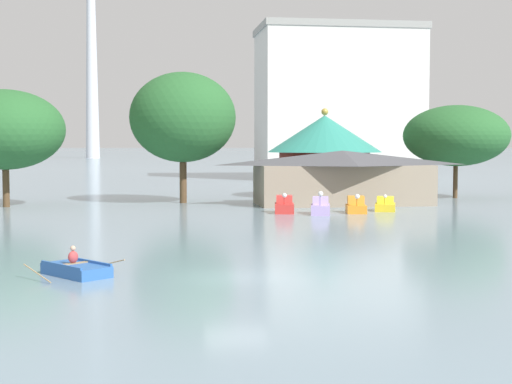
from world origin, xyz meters
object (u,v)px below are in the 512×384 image
at_px(pedal_boat_orange, 356,206).
at_px(pedal_boat_yellow, 385,205).
at_px(pedal_boat_lavender, 320,207).
at_px(rowboat_with_rower, 76,269).
at_px(boathouse, 343,176).
at_px(background_building_block, 338,103).
at_px(pedal_boat_red, 284,206).
at_px(shoreline_tree_right, 456,136).
at_px(shoreline_tree_tall_left, 5,130).
at_px(shoreline_tree_mid, 183,117).
at_px(green_roof_pavilion, 325,151).

bearing_deg(pedal_boat_orange, pedal_boat_yellow, 127.95).
bearing_deg(pedal_boat_lavender, rowboat_with_rower, -19.58).
relative_size(boathouse, background_building_block, 0.66).
bearing_deg(pedal_boat_orange, rowboat_with_rower, -25.95).
bearing_deg(background_building_block, pedal_boat_lavender, -105.56).
relative_size(rowboat_with_rower, pedal_boat_lavender, 1.32).
bearing_deg(background_building_block, pedal_boat_red, -108.30).
xyz_separation_m(shoreline_tree_right, background_building_block, (-0.97, 42.90, 5.49)).
bearing_deg(pedal_boat_yellow, pedal_boat_lavender, -50.47).
relative_size(shoreline_tree_tall_left, shoreline_tree_right, 0.97).
relative_size(pedal_boat_lavender, shoreline_tree_mid, 0.26).
bearing_deg(green_roof_pavilion, pedal_boat_yellow, -86.41).
relative_size(pedal_boat_yellow, green_roof_pavilion, 0.24).
relative_size(pedal_boat_red, boathouse, 0.16).
bearing_deg(background_building_block, shoreline_tree_mid, -119.84).
distance_m(pedal_boat_orange, shoreline_tree_right, 20.73).
bearing_deg(shoreline_tree_mid, shoreline_tree_tall_left, -170.69).
height_order(shoreline_tree_tall_left, shoreline_tree_mid, shoreline_tree_mid).
distance_m(boathouse, shoreline_tree_tall_left, 29.25).
height_order(boathouse, shoreline_tree_mid, shoreline_tree_mid).
xyz_separation_m(rowboat_with_rower, shoreline_tree_mid, (6.11, 37.49, 7.47)).
bearing_deg(background_building_block, shoreline_tree_right, -88.71).
height_order(rowboat_with_rower, shoreline_tree_tall_left, shoreline_tree_tall_left).
relative_size(rowboat_with_rower, pedal_boat_red, 1.51).
relative_size(pedal_boat_lavender, boathouse, 0.19).
height_order(green_roof_pavilion, background_building_block, background_building_block).
distance_m(pedal_boat_orange, shoreline_tree_tall_left, 30.01).
xyz_separation_m(boathouse, background_building_block, (12.00, 48.73, 9.15)).
xyz_separation_m(rowboat_with_rower, pedal_boat_yellow, (21.73, 27.03, 0.20)).
bearing_deg(pedal_boat_yellow, boathouse, -146.85).
height_order(rowboat_with_rower, shoreline_tree_right, shoreline_tree_right).
height_order(pedal_boat_yellow, shoreline_tree_tall_left, shoreline_tree_tall_left).
relative_size(rowboat_with_rower, pedal_boat_orange, 1.58).
relative_size(boathouse, shoreline_tree_tall_left, 1.62).
relative_size(pedal_boat_lavender, green_roof_pavilion, 0.26).
xyz_separation_m(pedal_boat_red, background_building_block, (18.61, 56.27, 11.09)).
distance_m(pedal_boat_red, boathouse, 10.21).
bearing_deg(shoreline_tree_mid, rowboat_with_rower, -99.26).
bearing_deg(shoreline_tree_right, pedal_boat_red, -145.67).
bearing_deg(shoreline_tree_right, green_roof_pavilion, 162.18).
height_order(shoreline_tree_mid, shoreline_tree_right, shoreline_tree_mid).
height_order(pedal_boat_red, shoreline_tree_tall_left, shoreline_tree_tall_left).
bearing_deg(boathouse, pedal_boat_yellow, -75.92).
bearing_deg(shoreline_tree_mid, pedal_boat_yellow, -33.82).
distance_m(pedal_boat_lavender, boathouse, 10.10).
relative_size(boathouse, shoreline_tree_mid, 1.38).
xyz_separation_m(pedal_boat_red, shoreline_tree_mid, (-7.29, 11.13, 7.18)).
relative_size(rowboat_with_rower, green_roof_pavilion, 0.35).
distance_m(green_roof_pavilion, shoreline_tree_right, 13.00).
relative_size(pedal_boat_orange, shoreline_tree_mid, 0.21).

